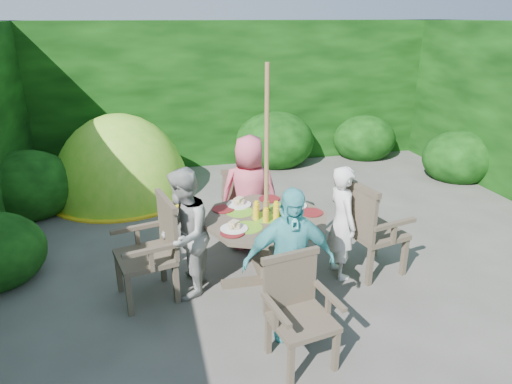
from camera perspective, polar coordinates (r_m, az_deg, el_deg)
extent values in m
plane|color=#4B4842|center=(5.42, 6.24, -7.27)|extent=(60.00, 60.00, 0.00)
cube|color=black|center=(8.73, -2.67, 12.44)|extent=(9.00, 1.00, 2.50)
cylinder|color=#3E3529|center=(4.63, 1.23, -7.56)|extent=(0.12, 0.12, 0.69)
cube|color=#3E3529|center=(4.79, 1.20, -10.88)|extent=(0.92, 0.13, 0.06)
cube|color=#3E3529|center=(4.79, 1.20, -10.88)|extent=(0.13, 0.92, 0.06)
cylinder|color=#3E3529|center=(4.47, 1.26, -3.43)|extent=(1.30, 1.30, 0.04)
cylinder|color=#64B71F|center=(4.25, -1.09, -4.44)|extent=(0.29, 0.29, 0.00)
cylinder|color=#64B71F|center=(4.35, 4.72, -3.87)|extent=(0.29, 0.29, 0.00)
cylinder|color=#64B71F|center=(4.58, -2.01, -2.49)|extent=(0.29, 0.29, 0.00)
cylinder|color=#64B71F|center=(4.67, 3.40, -2.01)|extent=(0.29, 0.29, 0.00)
cylinder|color=#64B71F|center=(4.46, 1.26, -3.17)|extent=(0.29, 0.29, 0.00)
cylinder|color=white|center=(4.72, 4.85, -1.69)|extent=(0.25, 0.25, 0.01)
cylinder|color=white|center=(4.73, -2.15, -1.58)|extent=(0.25, 0.25, 0.01)
cylinder|color=white|center=(4.21, -2.77, -4.61)|extent=(0.25, 0.25, 0.01)
cylinder|color=white|center=(4.20, 5.13, -4.75)|extent=(0.25, 0.25, 0.01)
cylinder|color=red|center=(4.58, 6.98, -2.54)|extent=(0.22, 0.22, 0.01)
cylinder|color=red|center=(4.88, 1.68, -0.83)|extent=(0.22, 0.22, 0.01)
cylinder|color=red|center=(4.64, -4.11, -2.13)|extent=(0.22, 0.22, 0.01)
cylinder|color=red|center=(4.14, -2.95, -5.08)|extent=(0.22, 0.22, 0.01)
cylinder|color=red|center=(4.10, 4.73, -5.40)|extent=(0.22, 0.22, 0.01)
cylinder|color=#5AAD42|center=(4.54, 3.87, -2.27)|extent=(0.18, 0.18, 0.06)
cylinder|color=olive|center=(4.32, 1.30, 1.23)|extent=(0.05, 0.05, 2.20)
cube|color=#3E3529|center=(4.97, 14.62, -4.88)|extent=(0.62, 0.64, 0.05)
cube|color=#3E3529|center=(5.07, 18.04, -7.64)|extent=(0.06, 0.06, 0.44)
cube|color=#3E3529|center=(5.36, 14.70, -5.63)|extent=(0.06, 0.06, 0.44)
cube|color=#3E3529|center=(4.79, 14.03, -8.98)|extent=(0.06, 0.06, 0.44)
cube|color=#3E3529|center=(5.10, 10.75, -6.75)|extent=(0.06, 0.06, 0.44)
cube|color=#3E3529|center=(4.70, 12.61, -2.45)|extent=(0.15, 0.54, 0.52)
cube|color=#3E3529|center=(4.71, 16.96, -3.86)|extent=(0.52, 0.16, 0.04)
cube|color=#3E3529|center=(5.07, 12.88, -1.60)|extent=(0.52, 0.16, 0.04)
cube|color=#3E3529|center=(4.49, -13.71, -7.96)|extent=(0.61, 0.62, 0.05)
cube|color=#3E3529|center=(4.75, -16.76, -9.61)|extent=(0.06, 0.06, 0.42)
cube|color=#3E3529|center=(4.38, -15.59, -12.34)|extent=(0.06, 0.06, 0.42)
cube|color=#3E3529|center=(4.83, -11.57, -8.58)|extent=(0.06, 0.06, 0.42)
cube|color=#3E3529|center=(4.46, -9.94, -11.15)|extent=(0.06, 0.06, 0.42)
cube|color=#3E3529|center=(4.42, -10.98, -4.26)|extent=(0.16, 0.52, 0.50)
cube|color=#3E3529|center=(4.63, -14.73, -4.33)|extent=(0.50, 0.16, 0.04)
cube|color=#3E3529|center=(4.17, -13.05, -7.14)|extent=(0.50, 0.16, 0.04)
cube|color=#3E3529|center=(5.65, -1.60, -1.46)|extent=(0.56, 0.55, 0.05)
cube|color=#3E3529|center=(5.92, 0.34, -2.48)|extent=(0.05, 0.05, 0.39)
cube|color=#3E3529|center=(5.92, -3.62, -2.56)|extent=(0.05, 0.05, 0.39)
cube|color=#3E3529|center=(5.55, 0.59, -4.18)|extent=(0.05, 0.05, 0.39)
cube|color=#3E3529|center=(5.54, -3.65, -4.26)|extent=(0.05, 0.05, 0.39)
cube|color=#3E3529|center=(5.35, -1.57, 0.10)|extent=(0.48, 0.13, 0.46)
cube|color=#3E3529|center=(5.59, 0.85, 0.35)|extent=(0.14, 0.46, 0.04)
cube|color=#3E3529|center=(5.58, -4.10, 0.26)|extent=(0.14, 0.46, 0.04)
cube|color=#3E3529|center=(3.66, 5.77, -15.79)|extent=(0.53, 0.51, 0.04)
cube|color=#3E3529|center=(3.58, 4.38, -20.77)|extent=(0.05, 0.05, 0.37)
cube|color=#3E3529|center=(3.74, 9.94, -18.93)|extent=(0.05, 0.05, 0.37)
cube|color=#3E3529|center=(3.84, 1.54, -17.28)|extent=(0.05, 0.05, 0.37)
cube|color=#3E3529|center=(3.99, 6.78, -15.77)|extent=(0.05, 0.05, 0.37)
cube|color=#3E3529|center=(3.68, 4.27, -11.05)|extent=(0.46, 0.11, 0.44)
cube|color=#3E3529|center=(3.47, 2.48, -14.45)|extent=(0.12, 0.44, 0.04)
cube|color=#3E3529|center=(3.66, 9.08, -12.60)|extent=(0.12, 0.44, 0.04)
imported|color=silver|center=(4.75, 10.68, -3.74)|extent=(0.30, 0.45, 1.20)
imported|color=#A2A29D|center=(4.39, -8.98, -5.19)|extent=(0.63, 0.73, 1.28)
imported|color=#D7586D|center=(5.20, -0.83, -0.20)|extent=(0.76, 0.60, 1.36)
imported|color=#55C3C6|center=(3.80, 4.15, -8.95)|extent=(0.81, 0.38, 1.34)
ellipsoid|color=#72CD27|center=(7.33, -16.20, -0.25)|extent=(2.19, 2.19, 2.48)
ellipsoid|color=black|center=(6.69, -16.78, -2.41)|extent=(0.73, 0.42, 0.85)
cylinder|color=yellow|center=(7.32, -16.21, -0.15)|extent=(2.17, 2.17, 0.03)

